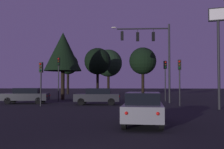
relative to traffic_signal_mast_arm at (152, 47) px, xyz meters
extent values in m
plane|color=black|center=(-3.81, 3.69, -5.64)|extent=(168.00, 168.00, 0.00)
cylinder|color=#232326|center=(1.72, -0.02, -1.65)|extent=(0.20, 0.20, 7.98)
cylinder|color=#232326|center=(-0.91, 0.00, 1.90)|extent=(5.27, 0.18, 0.14)
ellipsoid|color=#F4EACC|center=(-3.85, 0.02, 2.05)|extent=(0.56, 0.28, 0.16)
cylinder|color=#232326|center=(0.14, -0.01, 1.71)|extent=(0.05, 0.05, 0.36)
cube|color=black|center=(0.14, -0.01, 1.08)|extent=(0.30, 0.24, 0.90)
sphere|color=red|center=(0.14, 0.13, 1.36)|extent=(0.18, 0.18, 0.18)
sphere|color=#56380C|center=(0.14, 0.13, 1.08)|extent=(0.18, 0.18, 0.18)
sphere|color=#0C4219|center=(0.14, 0.13, 0.80)|extent=(0.18, 0.18, 0.18)
cylinder|color=#232326|center=(-1.44, 0.00, 1.71)|extent=(0.05, 0.05, 0.36)
cube|color=black|center=(-1.44, 0.00, 1.08)|extent=(0.30, 0.24, 0.90)
sphere|color=red|center=(-1.44, 0.14, 1.36)|extent=(0.18, 0.18, 0.18)
sphere|color=#56380C|center=(-1.44, 0.14, 1.08)|extent=(0.18, 0.18, 0.18)
sphere|color=#0C4219|center=(-1.44, 0.14, 0.80)|extent=(0.18, 0.18, 0.18)
cylinder|color=#232326|center=(-3.02, 0.01, 1.77)|extent=(0.05, 0.05, 0.26)
cube|color=black|center=(-3.02, 0.01, 1.19)|extent=(0.30, 0.24, 0.90)
sphere|color=red|center=(-3.02, 0.15, 1.47)|extent=(0.18, 0.18, 0.18)
sphere|color=#56380C|center=(-3.02, 0.15, 1.19)|extent=(0.18, 0.18, 0.18)
sphere|color=#0C4219|center=(-3.02, 0.15, 0.91)|extent=(0.18, 0.18, 0.18)
cylinder|color=#232326|center=(-9.99, 1.74, -3.68)|extent=(0.12, 0.12, 3.93)
cube|color=black|center=(-9.99, 1.74, -1.26)|extent=(0.33, 0.28, 0.90)
sphere|color=red|center=(-9.97, 1.61, -0.98)|extent=(0.18, 0.18, 0.18)
sphere|color=#56380C|center=(-9.97, 1.61, -1.26)|extent=(0.18, 0.18, 0.18)
sphere|color=#0C4219|center=(-9.97, 1.61, -1.54)|extent=(0.18, 0.18, 0.18)
cylinder|color=#232326|center=(1.78, 3.07, -3.83)|extent=(0.12, 0.12, 3.62)
cube|color=black|center=(1.78, 3.07, -1.57)|extent=(0.35, 0.31, 0.90)
sphere|color=red|center=(1.81, 2.94, -1.29)|extent=(0.18, 0.18, 0.18)
sphere|color=#56380C|center=(1.81, 2.94, -1.57)|extent=(0.18, 0.18, 0.18)
sphere|color=#0C4219|center=(1.81, 2.94, -1.85)|extent=(0.18, 0.18, 0.18)
cylinder|color=#232326|center=(2.07, -3.29, -4.06)|extent=(0.12, 0.12, 3.16)
cube|color=black|center=(2.07, -3.29, -2.04)|extent=(0.34, 0.29, 0.90)
sphere|color=red|center=(2.04, -3.43, -1.76)|extent=(0.18, 0.18, 0.18)
sphere|color=#56380C|center=(2.04, -3.43, -2.04)|extent=(0.18, 0.18, 0.18)
sphere|color=#0C4219|center=(2.04, -3.43, -2.32)|extent=(0.18, 0.18, 0.18)
cylinder|color=#232326|center=(-10.01, -4.27, -4.19)|extent=(0.12, 0.12, 2.91)
cube|color=black|center=(-10.01, -4.27, -2.28)|extent=(0.33, 0.27, 0.90)
sphere|color=red|center=(-10.02, -4.41, -2.00)|extent=(0.18, 0.18, 0.18)
sphere|color=#56380C|center=(-10.02, -4.41, -2.28)|extent=(0.18, 0.18, 0.18)
sphere|color=#0C4219|center=(-10.02, -4.41, -2.56)|extent=(0.18, 0.18, 0.18)
cube|color=gray|center=(-1.88, -14.19, -4.98)|extent=(2.14, 4.35, 0.68)
cube|color=black|center=(-1.89, -14.34, -4.38)|extent=(1.72, 2.40, 0.52)
cylinder|color=black|center=(-2.53, -12.74, -5.32)|extent=(0.26, 0.66, 0.64)
cylinder|color=black|center=(-0.98, -12.89, -5.32)|extent=(0.26, 0.66, 0.64)
cylinder|color=black|center=(-2.78, -15.50, -5.32)|extent=(0.26, 0.66, 0.64)
cylinder|color=black|center=(-1.23, -15.65, -5.32)|extent=(0.26, 0.66, 0.64)
sphere|color=red|center=(-2.69, -16.24, -4.88)|extent=(0.14, 0.14, 0.14)
sphere|color=red|center=(-1.46, -16.35, -4.88)|extent=(0.14, 0.14, 0.14)
cube|color=#232328|center=(-5.35, -2.19, -4.98)|extent=(4.17, 1.92, 0.68)
cube|color=black|center=(-5.20, -2.18, -4.38)|extent=(2.26, 1.63, 0.52)
cylinder|color=black|center=(-6.71, -3.03, -5.32)|extent=(0.64, 0.21, 0.64)
cylinder|color=black|center=(-6.73, -1.37, -5.32)|extent=(0.64, 0.21, 0.64)
cylinder|color=black|center=(-3.97, -3.00, -5.32)|extent=(0.64, 0.21, 0.64)
cylinder|color=black|center=(-3.99, -1.34, -5.32)|extent=(0.64, 0.21, 0.64)
sphere|color=red|center=(-3.26, -2.81, -4.88)|extent=(0.14, 0.14, 0.14)
sphere|color=red|center=(-3.28, -1.51, -4.88)|extent=(0.14, 0.14, 0.14)
cube|color=#232328|center=(-12.52, -1.15, -4.98)|extent=(4.54, 2.16, 0.68)
cube|color=black|center=(-12.37, -1.14, -4.38)|extent=(2.49, 1.75, 0.52)
cylinder|color=black|center=(-13.91, -2.07, -5.32)|extent=(0.65, 0.25, 0.64)
cylinder|color=black|center=(-14.03, -0.45, -5.32)|extent=(0.65, 0.25, 0.64)
cylinder|color=black|center=(-11.01, -1.85, -5.32)|extent=(0.65, 0.25, 0.64)
cylinder|color=black|center=(-11.13, -0.22, -5.32)|extent=(0.65, 0.25, 0.64)
sphere|color=red|center=(-10.26, -1.62, -4.88)|extent=(0.14, 0.14, 0.14)
sphere|color=red|center=(-10.36, -0.34, -4.88)|extent=(0.14, 0.14, 0.14)
cylinder|color=#232326|center=(4.33, -6.54, -2.29)|extent=(0.20, 0.20, 6.69)
cube|color=black|center=(4.33, -6.54, 1.55)|extent=(1.41, 0.63, 1.00)
cube|color=white|center=(4.29, -6.67, 1.55)|extent=(1.19, 0.36, 0.84)
cylinder|color=black|center=(-13.49, 22.56, -3.48)|extent=(0.45, 0.45, 4.33)
sphere|color=black|center=(-13.49, 22.56, 0.04)|extent=(3.86, 3.86, 3.86)
cylinder|color=black|center=(-10.43, 5.54, -3.87)|extent=(0.46, 0.46, 3.54)
cone|color=black|center=(-10.43, 5.54, 0.31)|extent=(4.62, 4.62, 4.81)
cylinder|color=black|center=(-7.01, 14.24, -3.63)|extent=(0.41, 0.41, 4.02)
sphere|color=black|center=(-7.01, 14.24, -0.16)|extent=(4.17, 4.17, 4.17)
cylinder|color=black|center=(-0.34, 8.72, -3.77)|extent=(0.39, 0.39, 3.74)
sphere|color=black|center=(-0.34, 8.72, -0.63)|extent=(3.64, 3.64, 3.64)
cylinder|color=black|center=(-5.86, 22.93, -3.61)|extent=(0.47, 0.47, 4.06)
sphere|color=black|center=(-5.86, 22.93, 0.23)|extent=(5.16, 5.16, 5.16)
camera|label=1|loc=(-2.74, -26.76, -3.73)|focal=42.36mm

